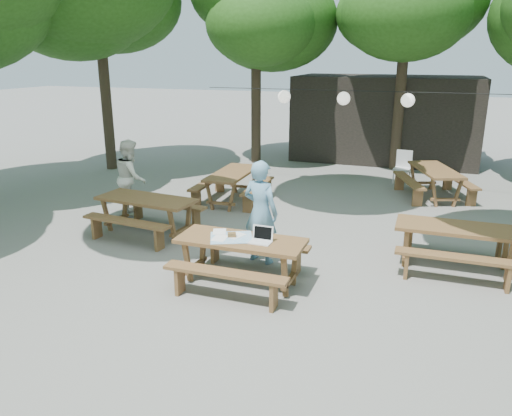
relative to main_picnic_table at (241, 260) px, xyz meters
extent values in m
plane|color=slate|center=(0.58, 0.39, -0.39)|extent=(80.00, 80.00, 0.00)
cube|color=black|center=(1.08, 10.89, 1.01)|extent=(6.00, 3.00, 2.80)
cube|color=brown|center=(0.00, 0.00, 0.33)|extent=(2.00, 0.80, 0.06)
cube|color=brown|center=(0.00, -0.65, 0.06)|extent=(1.90, 0.28, 0.05)
cube|color=brown|center=(0.00, 0.65, 0.06)|extent=(1.90, 0.28, 0.05)
cube|color=brown|center=(0.00, 0.00, -0.04)|extent=(1.70, 0.70, 0.69)
cube|color=brown|center=(-2.63, 1.52, 0.33)|extent=(2.07, 0.99, 0.06)
cube|color=brown|center=(-2.69, 0.87, 0.06)|extent=(1.92, 0.46, 0.05)
cube|color=brown|center=(-2.57, 2.16, 0.06)|extent=(1.92, 0.46, 0.05)
cube|color=brown|center=(-2.63, 1.52, -0.04)|extent=(1.76, 0.86, 0.69)
cube|color=brown|center=(3.21, 1.76, 0.33)|extent=(2.00, 0.81, 0.06)
cube|color=brown|center=(3.21, 1.11, 0.06)|extent=(1.90, 0.28, 0.05)
cube|color=brown|center=(3.21, 2.41, 0.06)|extent=(1.90, 0.28, 0.05)
cube|color=brown|center=(3.21, 1.76, -0.04)|extent=(1.70, 0.70, 0.69)
cube|color=brown|center=(-1.87, 4.22, 0.33)|extent=(0.86, 2.02, 0.06)
cube|color=brown|center=(-1.22, 4.24, 0.06)|extent=(0.34, 1.91, 0.05)
cube|color=brown|center=(-2.52, 4.20, 0.06)|extent=(0.34, 1.91, 0.05)
cube|color=brown|center=(-1.87, 4.22, -0.04)|extent=(0.75, 1.72, 0.69)
cube|color=brown|center=(2.80, 6.27, 0.33)|extent=(1.45, 2.15, 0.06)
cube|color=brown|center=(3.41, 6.49, 0.06)|extent=(0.93, 1.88, 0.05)
cube|color=brown|center=(2.19, 6.04, 0.06)|extent=(0.93, 1.88, 0.05)
cube|color=brown|center=(2.80, 6.27, -0.04)|extent=(1.25, 1.84, 0.69)
imported|color=#679BBC|center=(0.00, 0.95, 0.52)|extent=(0.75, 0.58, 1.81)
imported|color=white|center=(-3.64, 2.55, 0.46)|extent=(0.98, 1.04, 1.70)
cube|color=silver|center=(1.93, 7.59, 0.01)|extent=(0.49, 0.49, 0.04)
cube|color=silver|center=(1.95, 7.79, 0.27)|extent=(0.44, 0.09, 0.48)
cube|color=silver|center=(1.93, 7.59, -0.20)|extent=(0.47, 0.47, 0.38)
cube|color=white|center=(0.34, -0.06, 0.37)|extent=(0.33, 0.24, 0.02)
cube|color=white|center=(0.34, 0.06, 0.49)|extent=(0.33, 0.07, 0.23)
cube|color=black|center=(0.34, 0.05, 0.49)|extent=(0.28, 0.05, 0.19)
cube|color=#3C97CD|center=(-0.16, 0.00, 0.37)|extent=(0.82, 0.77, 0.01)
cube|color=white|center=(-0.32, -0.09, 0.37)|extent=(0.23, 0.31, 0.00)
cube|color=white|center=(-0.12, 0.09, 0.37)|extent=(0.30, 0.35, 0.00)
cube|color=white|center=(-0.43, 0.16, 0.38)|extent=(0.30, 0.35, 0.00)
cube|color=brown|center=(-0.16, 0.02, 0.41)|extent=(0.16, 0.14, 0.06)
cylinder|color=black|center=(1.08, 6.39, 2.21)|extent=(9.00, 0.02, 0.02)
sphere|color=white|center=(-1.22, 6.39, 2.01)|extent=(0.34, 0.34, 0.34)
sphere|color=white|center=(0.38, 6.39, 2.01)|extent=(0.34, 0.34, 0.34)
sphere|color=white|center=(1.98, 6.39, 2.01)|extent=(0.34, 0.34, 0.34)
cylinder|color=#2D2319|center=(-6.92, 6.39, 2.07)|extent=(0.32, 0.32, 4.91)
cylinder|color=#2D2319|center=(-2.92, 8.89, 1.93)|extent=(0.32, 0.32, 4.63)
ellipsoid|color=#224E14|center=(-2.92, 8.89, 4.55)|extent=(3.98, 3.98, 2.99)
cylinder|color=#2D2319|center=(1.58, 9.39, 1.89)|extent=(0.32, 0.32, 4.56)
ellipsoid|color=#224E14|center=(1.58, 9.39, 4.48)|extent=(4.07, 4.07, 3.06)
camera|label=1|loc=(2.66, -6.76, 3.12)|focal=35.00mm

